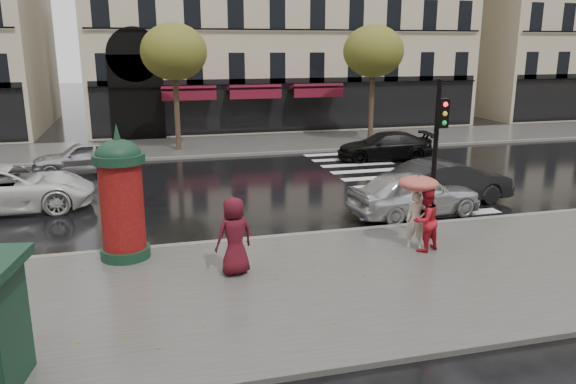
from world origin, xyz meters
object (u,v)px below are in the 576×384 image
object	(u,v)px
woman_umbrella	(417,199)
car_white	(7,189)
car_darkgrey	(447,182)
car_far_silver	(85,157)
man_burgundy	(234,236)
car_silver	(414,193)
traffic_light	(437,144)
woman_red	(425,220)
car_black	(384,146)
morris_column	(121,195)

from	to	relation	value
woman_umbrella	car_white	world-z (taller)	woman_umbrella
car_darkgrey	car_far_silver	distance (m)	15.44
woman_umbrella	car_white	bearing A→B (deg)	148.67
man_burgundy	car_silver	distance (m)	7.57
woman_umbrella	traffic_light	xyz separation A→B (m)	(0.81, 0.56, 1.38)
traffic_light	woman_red	bearing A→B (deg)	-129.06
woman_red	car_white	size ratio (longest dim) A/B	0.30
car_silver	car_darkgrey	xyz separation A→B (m)	(1.83, 1.08, 0.02)
woman_red	car_silver	bearing A→B (deg)	-132.90
car_black	woman_umbrella	bearing A→B (deg)	-14.12
man_burgundy	woman_umbrella	bearing A→B (deg)	169.77
man_burgundy	car_darkgrey	distance (m)	9.69
traffic_light	car_white	distance (m)	14.24
traffic_light	car_white	size ratio (longest dim) A/B	0.79
traffic_light	car_silver	distance (m)	3.33
morris_column	car_darkgrey	world-z (taller)	morris_column
traffic_light	car_far_silver	bearing A→B (deg)	130.82
car_darkgrey	car_far_silver	world-z (taller)	car_darkgrey
woman_umbrella	car_white	xyz separation A→B (m)	(-11.66, 7.10, -0.69)
woman_red	car_black	xyz separation A→B (m)	(4.44, 12.39, -0.29)
car_far_silver	car_black	bearing A→B (deg)	84.02
car_darkgrey	car_white	xyz separation A→B (m)	(-15.02, 2.98, 0.01)
woman_red	car_white	world-z (taller)	woman_red
car_silver	car_white	bearing A→B (deg)	66.32
car_silver	car_white	distance (m)	13.79
morris_column	car_far_silver	distance (m)	11.53
woman_umbrella	man_burgundy	size ratio (longest dim) A/B	1.07
morris_column	woman_red	bearing A→B (deg)	-11.33
woman_umbrella	man_burgundy	distance (m)	5.16
car_white	man_burgundy	bearing A→B (deg)	-143.03
woman_umbrella	car_far_silver	size ratio (longest dim) A/B	0.47
man_burgundy	car_darkgrey	xyz separation A→B (m)	(8.47, 4.71, -0.30)
car_white	car_darkgrey	bearing A→B (deg)	-104.67
traffic_light	car_darkgrey	distance (m)	4.84
car_silver	car_black	world-z (taller)	car_silver
morris_column	car_silver	size ratio (longest dim) A/B	0.78
woman_umbrella	car_far_silver	bearing A→B (deg)	127.28
man_burgundy	car_silver	xyz separation A→B (m)	(6.63, 3.63, -0.32)
woman_red	morris_column	distance (m)	8.01
car_silver	car_white	xyz separation A→B (m)	(-13.18, 4.06, 0.03)
woman_umbrella	car_far_silver	xyz separation A→B (m)	(-9.57, 12.57, -0.74)
car_white	car_far_silver	world-z (taller)	car_white
woman_umbrella	morris_column	world-z (taller)	morris_column
car_black	car_far_silver	size ratio (longest dim) A/B	1.08
man_burgundy	car_darkgrey	world-z (taller)	man_burgundy
woman_umbrella	man_burgundy	xyz separation A→B (m)	(-5.12, -0.59, -0.40)
traffic_light	car_black	distance (m)	12.30
car_far_silver	traffic_light	bearing A→B (deg)	36.85
car_black	car_far_silver	world-z (taller)	car_far_silver
car_white	car_far_silver	distance (m)	5.86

